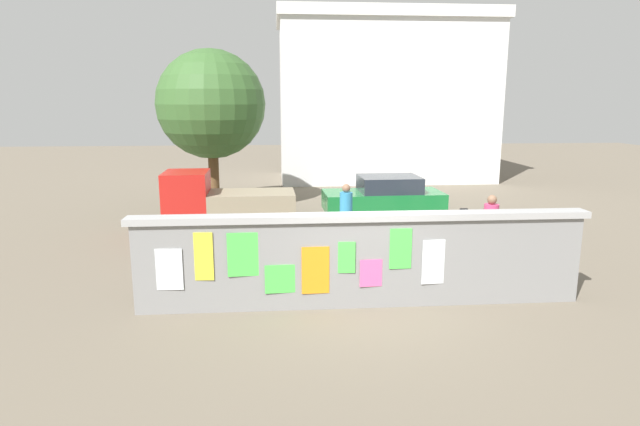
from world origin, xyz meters
name	(u,v)px	position (x,y,z in m)	size (l,w,h in m)	color
ground	(324,216)	(0.00, 8.00, 0.00)	(60.00, 60.00, 0.00)	#6B6051
poster_wall	(362,259)	(-0.01, 0.00, 0.90)	(8.44, 0.42, 1.76)	gray
auto_rickshaw_truck	(223,205)	(-3.06, 5.59, 0.90)	(3.63, 1.58, 1.85)	black
car_parked	(384,197)	(1.91, 7.43, 0.73)	(3.85, 1.81, 1.40)	black
motorcycle	(372,248)	(0.61, 2.32, 0.46)	(1.89, 0.62, 0.87)	black
bicycle_near	(468,230)	(3.57, 4.25, 0.36)	(1.71, 0.44, 0.95)	black
bicycle_far	(218,256)	(-2.88, 2.24, 0.36)	(1.71, 0.44, 0.95)	black
person_walking	(491,222)	(3.46, 2.52, 0.99)	(0.47, 0.47, 1.62)	#3F994C
person_bystander	(346,208)	(0.28, 4.46, 0.99)	(0.44, 0.44, 1.62)	#D83F72
tree_roadside	(211,105)	(-3.76, 9.68, 3.64)	(3.74, 3.74, 5.52)	brown
building_background	(384,97)	(3.69, 16.78, 3.93)	(10.26, 5.20, 7.82)	silver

